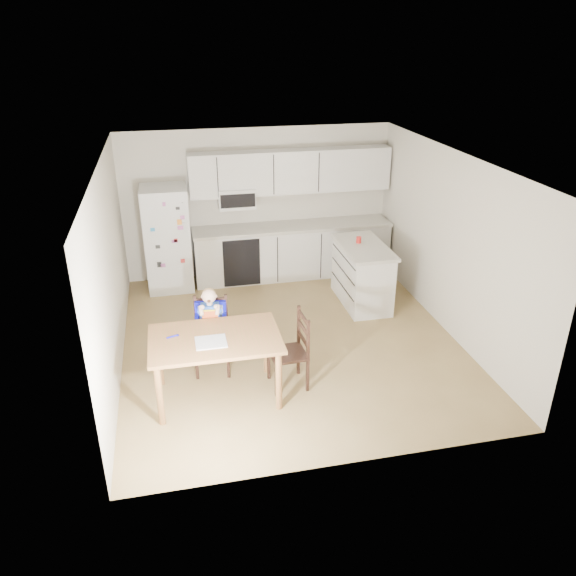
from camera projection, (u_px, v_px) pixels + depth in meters
The scene contains 10 objects.
room at pixel (282, 244), 7.70m from camera, with size 4.52×5.01×2.51m.
refrigerator at pixel (167, 239), 9.05m from camera, with size 0.72×0.70×1.70m, color silver.
kitchen_run at pixel (290, 227), 9.51m from camera, with size 3.37×0.62×2.15m.
kitchen_island at pixel (362, 274), 8.68m from camera, with size 0.67×1.29×0.95m.
red_cup at pixel (359, 240), 8.57m from camera, with size 0.08×0.08×0.10m, color red.
dining_table at pixel (215, 346), 6.34m from camera, with size 1.47×0.95×0.79m.
napkin at pixel (211, 342), 6.19m from camera, with size 0.34×0.30×0.01m, color #ABAAAF.
toddler_spoon at pixel (172, 337), 6.29m from camera, with size 0.02×0.02×0.12m, color #0D0EA9.
chair_booster at pixel (211, 321), 6.89m from camera, with size 0.47×0.47×1.12m.
chair_side at pixel (295, 345), 6.63m from camera, with size 0.44×0.44×0.95m.
Camera 1 is at (-1.47, -6.60, 3.95)m, focal length 35.00 mm.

